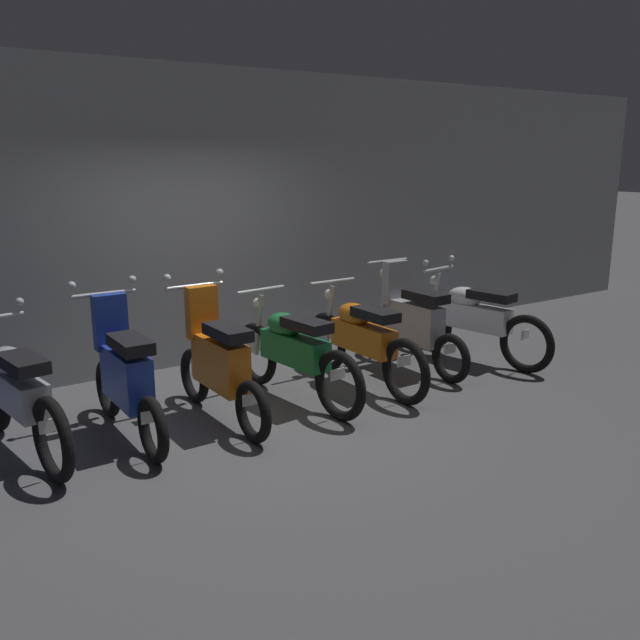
{
  "coord_description": "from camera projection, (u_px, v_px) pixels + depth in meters",
  "views": [
    {
      "loc": [
        -2.84,
        -5.02,
        2.31
      ],
      "look_at": [
        0.73,
        0.33,
        0.75
      ],
      "focal_mm": 37.89,
      "sensor_mm": 36.0,
      "label": 1
    }
  ],
  "objects": [
    {
      "name": "motorbike_slot_1",
      "position": [
        17.0,
        394.0,
        5.31
      ],
      "size": [
        0.58,
        1.94,
        1.15
      ],
      "color": "black",
      "rests_on": "ground"
    },
    {
      "name": "motorbike_slot_2",
      "position": [
        125.0,
        376.0,
        5.63
      ],
      "size": [
        0.59,
        1.68,
        1.29
      ],
      "color": "black",
      "rests_on": "ground"
    },
    {
      "name": "ground_plane",
      "position": [
        273.0,
        418.0,
        6.13
      ],
      "size": [
        80.0,
        80.0,
        0.0
      ],
      "primitive_type": "plane",
      "color": "#4C4C4F"
    },
    {
      "name": "motorbike_slot_3",
      "position": [
        218.0,
        363.0,
        5.99
      ],
      "size": [
        0.59,
        1.68,
        1.29
      ],
      "color": "black",
      "rests_on": "ground"
    },
    {
      "name": "back_wall",
      "position": [
        176.0,
        219.0,
        7.45
      ],
      "size": [
        16.0,
        0.3,
        3.27
      ],
      "primitive_type": "cube",
      "color": "#9EA0A3",
      "rests_on": "ground"
    },
    {
      "name": "motorbike_slot_4",
      "position": [
        293.0,
        351.0,
        6.48
      ],
      "size": [
        0.56,
        1.95,
        1.03
      ],
      "color": "black",
      "rests_on": "ground"
    },
    {
      "name": "motorbike_slot_7",
      "position": [
        474.0,
        319.0,
        7.77
      ],
      "size": [
        0.63,
        1.93,
        1.15
      ],
      "color": "black",
      "rests_on": "ground"
    },
    {
      "name": "motorbike_slot_5",
      "position": [
        362.0,
        339.0,
        6.9
      ],
      "size": [
        0.56,
        1.95,
        1.03
      ],
      "color": "black",
      "rests_on": "ground"
    },
    {
      "name": "motorbike_slot_6",
      "position": [
        412.0,
        323.0,
        7.45
      ],
      "size": [
        0.56,
        1.68,
        1.18
      ],
      "color": "black",
      "rests_on": "ground"
    }
  ]
}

